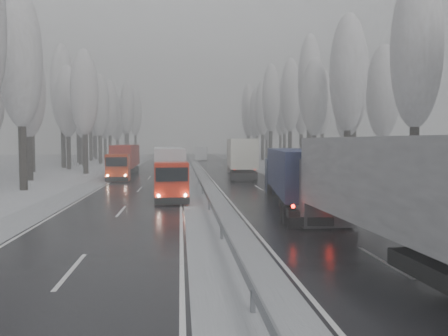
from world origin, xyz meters
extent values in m
plane|color=silver|center=(0.00, 0.00, 0.00)|extent=(260.00, 260.00, 0.00)
cube|color=black|center=(5.25, 30.00, 0.01)|extent=(7.50, 200.00, 0.03)
cube|color=black|center=(-5.25, 30.00, 0.01)|extent=(7.50, 200.00, 0.03)
cube|color=#ABAEB3|center=(0.00, 30.00, 0.02)|extent=(3.00, 200.00, 0.04)
cube|color=#ABAEB3|center=(10.20, 30.00, 0.02)|extent=(2.40, 200.00, 0.04)
cube|color=#ABAEB3|center=(-10.20, 30.00, 0.02)|extent=(2.40, 200.00, 0.04)
cube|color=slate|center=(0.00, 30.00, 0.60)|extent=(0.06, 200.00, 0.32)
cube|color=slate|center=(0.00, -4.00, 0.30)|extent=(0.12, 0.12, 0.60)
cube|color=slate|center=(0.00, 28.00, 0.30)|extent=(0.12, 0.12, 0.60)
cube|color=slate|center=(0.00, 60.00, 0.30)|extent=(0.12, 0.12, 0.60)
cylinder|color=black|center=(15.04, 15.67, 2.80)|extent=(0.68, 0.68, 5.60)
ellipsoid|color=gray|center=(15.04, 15.67, 10.80)|extent=(3.60, 3.60, 11.45)
cylinder|color=black|center=(14.51, 27.03, 2.81)|extent=(0.68, 0.68, 5.62)
ellipsoid|color=gray|center=(14.51, 27.03, 10.84)|extent=(3.60, 3.60, 11.48)
cylinder|color=black|center=(20.02, 31.03, 2.47)|extent=(0.64, 0.64, 4.94)
ellipsoid|color=gray|center=(20.02, 31.03, 9.53)|extent=(3.60, 3.60, 10.09)
cylinder|color=black|center=(17.90, 35.17, 2.66)|extent=(0.66, 0.66, 5.32)
ellipsoid|color=gray|center=(17.90, 35.17, 10.27)|extent=(3.60, 3.60, 10.88)
cylinder|color=black|center=(20.12, 39.17, 3.16)|extent=(0.72, 0.72, 6.31)
ellipsoid|color=gray|center=(20.12, 39.17, 12.17)|extent=(3.60, 3.60, 12.90)
cylinder|color=black|center=(17.02, 45.60, 2.69)|extent=(0.67, 0.67, 5.38)
ellipsoid|color=gray|center=(17.02, 45.60, 10.37)|extent=(3.60, 3.60, 10.98)
cylinder|color=black|center=(23.31, 49.60, 2.30)|extent=(0.62, 0.62, 4.59)
ellipsoid|color=gray|center=(23.31, 49.60, 8.86)|extent=(3.60, 3.60, 9.39)
cylinder|color=black|center=(17.90, 51.02, 3.47)|extent=(0.76, 0.76, 6.95)
ellipsoid|color=gray|center=(17.90, 51.02, 13.40)|extent=(3.60, 3.60, 14.19)
cylinder|color=black|center=(24.81, 55.02, 3.30)|extent=(0.74, 0.74, 6.59)
ellipsoid|color=gray|center=(24.81, 55.02, 12.71)|extent=(3.60, 3.60, 13.46)
cylinder|color=black|center=(17.56, 61.27, 3.18)|extent=(0.72, 0.72, 6.37)
ellipsoid|color=gray|center=(17.56, 61.27, 12.28)|extent=(3.60, 3.60, 13.01)
cylinder|color=black|center=(24.72, 65.27, 2.99)|extent=(0.70, 0.70, 5.97)
ellipsoid|color=gray|center=(24.72, 65.27, 11.52)|extent=(3.60, 3.60, 12.20)
cylinder|color=black|center=(16.34, 71.95, 3.33)|extent=(0.74, 0.74, 6.65)
ellipsoid|color=gray|center=(16.34, 71.95, 12.83)|extent=(3.60, 3.60, 13.59)
cylinder|color=black|center=(23.71, 75.95, 3.07)|extent=(0.71, 0.71, 6.14)
ellipsoid|color=gray|center=(23.71, 75.95, 11.84)|extent=(3.60, 3.60, 12.54)
cylinder|color=black|center=(16.56, 81.70, 3.03)|extent=(0.71, 0.71, 6.05)
ellipsoid|color=gray|center=(16.56, 81.70, 11.68)|extent=(3.60, 3.60, 12.37)
cylinder|color=black|center=(22.48, 85.70, 3.15)|extent=(0.72, 0.72, 6.30)
ellipsoid|color=gray|center=(22.48, 85.70, 12.15)|extent=(3.60, 3.60, 12.87)
cylinder|color=black|center=(16.63, 89.21, 2.94)|extent=(0.70, 0.70, 5.88)
ellipsoid|color=gray|center=(16.63, 89.21, 11.33)|extent=(3.60, 3.60, 12.00)
cylinder|color=black|center=(19.77, 93.21, 2.43)|extent=(0.64, 0.64, 4.86)
ellipsoid|color=gray|center=(19.77, 93.21, 9.37)|extent=(3.60, 3.60, 9.92)
cylinder|color=black|center=(15.73, 96.32, 2.99)|extent=(0.70, 0.70, 5.98)
ellipsoid|color=gray|center=(15.73, 96.32, 11.53)|extent=(3.60, 3.60, 12.21)
cylinder|color=black|center=(24.94, 100.32, 3.09)|extent=(0.71, 0.71, 6.19)
ellipsoid|color=gray|center=(24.94, 100.32, 11.93)|extent=(3.60, 3.60, 12.64)
cylinder|color=black|center=(17.04, 106.16, 3.43)|extent=(0.75, 0.75, 6.86)
ellipsoid|color=gray|center=(17.04, 106.16, 13.22)|extent=(3.60, 3.60, 14.01)
cylinder|color=black|center=(24.02, 110.16, 2.77)|extent=(0.68, 0.68, 5.55)
ellipsoid|color=gray|center=(24.02, 110.16, 10.70)|extent=(3.60, 3.60, 11.33)
cylinder|color=black|center=(18.73, 116.73, 3.05)|extent=(0.71, 0.71, 6.09)
ellipsoid|color=gray|center=(18.73, 116.73, 11.75)|extent=(3.60, 3.60, 12.45)
cylinder|color=black|center=(21.55, 120.73, 2.74)|extent=(0.67, 0.67, 5.49)
ellipsoid|color=gray|center=(21.55, 120.73, 10.58)|extent=(3.60, 3.60, 11.21)
cylinder|color=black|center=(-15.13, 24.57, 2.92)|extent=(0.69, 0.69, 5.83)
ellipsoid|color=gray|center=(-15.13, 24.57, 11.25)|extent=(3.60, 3.60, 11.92)
cylinder|color=black|center=(-17.75, 34.20, 2.52)|extent=(0.65, 0.65, 5.03)
ellipsoid|color=gray|center=(-17.75, 34.20, 9.70)|extent=(3.60, 3.60, 10.28)
cylinder|color=black|center=(-13.94, 43.73, 2.72)|extent=(0.67, 0.67, 5.44)
ellipsoid|color=gray|center=(-13.94, 43.73, 10.49)|extent=(3.60, 3.60, 11.11)
cylinder|color=black|center=(-21.85, 47.73, 2.86)|extent=(0.69, 0.69, 5.72)
ellipsoid|color=gray|center=(-21.85, 47.73, 11.04)|extent=(3.60, 3.60, 11.69)
cylinder|color=black|center=(-18.26, 52.71, 2.61)|extent=(0.66, 0.66, 5.23)
ellipsoid|color=gray|center=(-18.26, 52.71, 10.08)|extent=(3.60, 3.60, 10.68)
cylinder|color=black|center=(-20.05, 56.71, 3.30)|extent=(0.74, 0.74, 6.60)
ellipsoid|color=gray|center=(-20.05, 56.71, 12.74)|extent=(3.60, 3.60, 13.49)
cylinder|color=black|center=(-18.16, 62.35, 2.58)|extent=(0.65, 0.65, 5.16)
ellipsoid|color=gray|center=(-18.16, 62.35, 9.95)|extent=(3.60, 3.60, 10.54)
cylinder|color=black|center=(-19.54, 66.35, 2.90)|extent=(0.69, 0.69, 5.79)
ellipsoid|color=gray|center=(-19.54, 66.35, 11.18)|extent=(3.60, 3.60, 11.84)
cylinder|color=black|center=(-16.58, 69.11, 2.82)|extent=(0.68, 0.68, 5.64)
ellipsoid|color=gray|center=(-16.58, 69.11, 10.89)|extent=(3.60, 3.60, 11.53)
cylinder|color=black|center=(-21.42, 73.11, 3.28)|extent=(0.73, 0.73, 6.56)
ellipsoid|color=gray|center=(-21.42, 73.11, 12.65)|extent=(3.60, 3.60, 13.40)
cylinder|color=black|center=(-16.33, 79.19, 2.90)|extent=(0.69, 0.69, 5.79)
ellipsoid|color=gray|center=(-16.33, 79.19, 11.17)|extent=(3.60, 3.60, 11.84)
cylinder|color=black|center=(-21.09, 83.19, 3.32)|extent=(0.74, 0.74, 6.65)
ellipsoid|color=gray|center=(-21.09, 83.19, 12.82)|extent=(3.60, 3.60, 13.58)
cylinder|color=black|center=(-18.93, 88.54, 2.56)|extent=(0.65, 0.65, 5.12)
ellipsoid|color=gray|center=(-18.93, 88.54, 9.88)|extent=(3.60, 3.60, 10.46)
cylinder|color=black|center=(-21.82, 92.54, 2.92)|extent=(0.69, 0.69, 5.84)
ellipsoid|color=gray|center=(-21.82, 92.54, 11.26)|extent=(3.60, 3.60, 11.92)
cylinder|color=black|center=(-15.07, 99.33, 3.34)|extent=(0.74, 0.74, 6.67)
ellipsoid|color=gray|center=(-15.07, 99.33, 12.87)|extent=(3.60, 3.60, 13.63)
cylinder|color=black|center=(-24.20, 103.33, 3.15)|extent=(0.72, 0.72, 6.31)
ellipsoid|color=gray|center=(-24.20, 103.33, 12.16)|extent=(3.60, 3.60, 12.88)
cylinder|color=black|center=(-14.05, 108.72, 3.14)|extent=(0.72, 0.72, 6.29)
ellipsoid|color=gray|center=(-14.05, 108.72, 12.12)|extent=(3.60, 3.60, 12.84)
cylinder|color=black|center=(-19.66, 112.72, 2.43)|extent=(0.64, 0.64, 4.86)
ellipsoid|color=gray|center=(-19.66, 112.72, 9.36)|extent=(3.60, 3.60, 9.92)
cylinder|color=black|center=(-17.56, 115.31, 3.31)|extent=(0.74, 0.74, 6.63)
ellipsoid|color=gray|center=(-17.56, 115.31, 12.78)|extent=(3.60, 3.60, 13.54)
cylinder|color=black|center=(-20.33, 119.31, 2.89)|extent=(0.69, 0.69, 5.79)
ellipsoid|color=gray|center=(-20.33, 119.31, 11.16)|extent=(3.60, 3.60, 11.82)
cube|color=#46454A|center=(5.16, 6.91, 1.74)|extent=(2.76, 2.86, 3.17)
cube|color=black|center=(5.10, 8.23, 2.48)|extent=(2.43, 0.21, 1.06)
cube|color=black|center=(5.10, 8.34, 0.48)|extent=(2.65, 0.27, 0.53)
cube|color=slate|center=(5.52, -1.32, 2.85)|extent=(3.29, 13.84, 2.96)
cylinder|color=black|center=(4.09, 6.02, 0.55)|extent=(0.42, 1.11, 1.10)
cylinder|color=black|center=(6.31, 6.11, 0.55)|extent=(0.42, 1.11, 1.10)
sphere|color=white|center=(4.09, 8.33, 0.90)|extent=(0.23, 0.23, 0.23)
sphere|color=white|center=(6.10, 8.41, 0.90)|extent=(0.23, 0.23, 0.23)
cube|color=#1C2848|center=(6.00, 18.69, 1.48)|extent=(2.52, 2.60, 2.69)
cube|color=black|center=(6.14, 19.80, 2.11)|extent=(2.06, 0.35, 0.90)
cube|color=black|center=(6.16, 19.89, 0.40)|extent=(2.24, 0.42, 0.45)
cube|color=#16213D|center=(5.11, 11.76, 2.42)|extent=(3.75, 11.84, 2.51)
cube|color=black|center=(4.36, 5.94, 0.49)|extent=(2.06, 0.37, 0.40)
cube|color=black|center=(4.70, 8.56, 0.67)|extent=(2.58, 5.14, 0.40)
cube|color=black|center=(4.42, 6.43, 0.31)|extent=(2.05, 0.32, 0.54)
cylinder|color=black|center=(4.98, 18.10, 0.47)|extent=(0.43, 0.96, 0.93)
cylinder|color=black|center=(6.84, 17.86, 0.47)|extent=(0.43, 0.96, 0.93)
cylinder|color=black|center=(3.72, 8.33, 0.47)|extent=(0.43, 0.96, 0.93)
cylinder|color=black|center=(5.59, 8.09, 0.47)|extent=(0.43, 0.96, 0.93)
cylinder|color=black|center=(3.57, 7.17, 0.47)|extent=(0.43, 0.96, 0.93)
cylinder|color=black|center=(5.44, 6.93, 0.47)|extent=(0.43, 0.96, 0.93)
sphere|color=#FF0C05|center=(3.51, 5.99, 1.21)|extent=(0.18, 0.18, 0.18)
sphere|color=#FF0C05|center=(5.20, 5.77, 1.21)|extent=(0.18, 0.18, 0.18)
sphere|color=white|center=(5.31, 20.03, 0.76)|extent=(0.20, 0.20, 0.20)
sphere|color=white|center=(7.00, 19.81, 0.76)|extent=(0.20, 0.20, 0.20)
cube|color=beige|center=(5.81, 43.36, 1.78)|extent=(2.92, 3.02, 3.24)
cube|color=black|center=(5.92, 44.70, 2.54)|extent=(2.49, 0.31, 1.08)
cube|color=black|center=(5.93, 44.81, 0.49)|extent=(2.71, 0.38, 0.54)
cube|color=silver|center=(5.13, 34.95, 2.92)|extent=(3.88, 14.22, 3.03)
cube|color=black|center=(4.56, 27.90, 0.59)|extent=(2.49, 0.33, 0.49)
cube|color=black|center=(4.82, 31.08, 0.81)|extent=(2.85, 6.12, 0.49)
cube|color=black|center=(4.61, 28.49, 0.38)|extent=(2.48, 0.26, 0.65)
cylinder|color=black|center=(4.61, 42.59, 0.56)|extent=(0.47, 1.15, 1.12)
cylinder|color=black|center=(6.87, 42.40, 0.56)|extent=(0.47, 1.15, 1.12)
cylinder|color=black|center=(3.66, 30.74, 0.56)|extent=(0.47, 1.15, 1.12)
cylinder|color=black|center=(5.92, 30.55, 0.56)|extent=(0.47, 1.15, 1.12)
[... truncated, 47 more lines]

